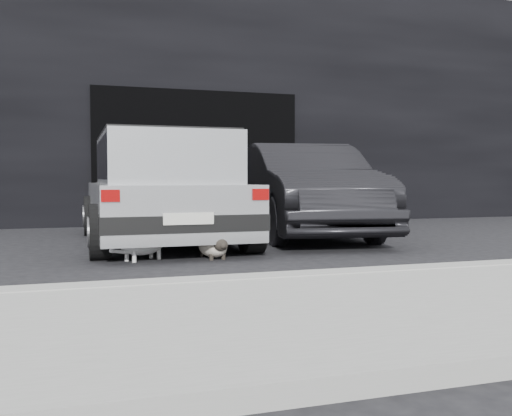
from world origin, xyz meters
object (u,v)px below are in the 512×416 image
object	(u,v)px
cat_white	(146,243)
cat_siamese	(214,247)
second_car	(304,190)
silver_hatchback	(161,184)

from	to	relation	value
cat_white	cat_siamese	bearing A→B (deg)	49.65
second_car	cat_white	size ratio (longest dim) A/B	6.05
cat_siamese	cat_white	size ratio (longest dim) A/B	1.15
silver_hatchback	cat_white	bearing A→B (deg)	-104.82
second_car	cat_white	world-z (taller)	second_car
silver_hatchback	second_car	distance (m)	2.30
second_car	cat_siamese	xyz separation A→B (m)	(-1.92, -2.01, -0.59)
second_car	cat_siamese	bearing A→B (deg)	-125.53
silver_hatchback	cat_siamese	size ratio (longest dim) A/B	4.89
second_car	cat_white	xyz separation A→B (m)	(-2.66, -1.88, -0.53)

